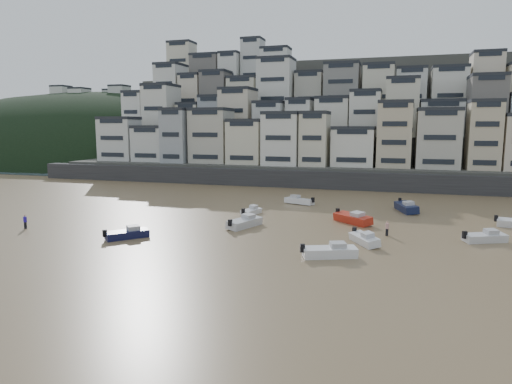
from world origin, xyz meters
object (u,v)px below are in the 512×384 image
(boat_a, at_px, (330,250))
(boat_i, at_px, (406,206))
(boat_e, at_px, (353,217))
(boat_c, at_px, (245,221))
(person_blue, at_px, (25,222))
(boat_d, at_px, (485,236))
(boat_f, at_px, (251,210))
(person_pink, at_px, (387,228))
(boat_h, at_px, (299,200))
(boat_b, at_px, (364,238))
(boat_j, at_px, (127,232))

(boat_a, height_order, boat_i, boat_i)
(boat_e, bearing_deg, boat_c, -112.29)
(boat_c, bearing_deg, person_blue, 128.95)
(person_blue, bearing_deg, boat_d, 10.12)
(boat_e, xyz_separation_m, boat_f, (-14.40, 1.70, -0.26))
(boat_f, xyz_separation_m, person_pink, (18.82, -7.47, 0.30))
(boat_f, bearing_deg, boat_i, -50.54)
(boat_d, bearing_deg, person_blue, 164.57)
(boat_d, height_order, boat_h, boat_h)
(boat_a, xyz_separation_m, person_pink, (5.07, 10.71, 0.10))
(boat_b, relative_size, person_blue, 2.87)
(boat_c, distance_m, boat_i, 25.82)
(boat_d, height_order, boat_j, boat_j)
(boat_j, relative_size, person_pink, 2.97)
(boat_a, bearing_deg, boat_e, 65.80)
(boat_c, relative_size, boat_d, 1.15)
(boat_e, distance_m, boat_f, 14.50)
(boat_f, height_order, person_blue, person_blue)
(boat_i, bearing_deg, boat_j, -66.15)
(boat_a, distance_m, boat_i, 28.03)
(boat_d, bearing_deg, boat_c, 155.94)
(boat_d, distance_m, boat_i, 18.03)
(boat_e, relative_size, boat_f, 1.45)
(boat_c, relative_size, boat_h, 1.09)
(boat_j, bearing_deg, boat_d, -33.65)
(boat_h, relative_size, boat_j, 1.04)
(person_blue, bearing_deg, boat_e, 21.55)
(boat_a, distance_m, boat_f, 22.79)
(boat_j, bearing_deg, boat_a, -50.28)
(boat_j, height_order, person_blue, person_blue)
(boat_f, distance_m, person_pink, 20.25)
(boat_b, relative_size, boat_j, 0.96)
(boat_d, height_order, boat_f, boat_d)
(boat_i, bearing_deg, boat_h, -113.22)
(boat_a, height_order, boat_b, boat_a)
(boat_e, bearing_deg, person_blue, -117.39)
(boat_c, height_order, person_pink, person_pink)
(boat_a, height_order, boat_j, boat_a)
(boat_b, bearing_deg, boat_i, 136.01)
(boat_b, bearing_deg, person_blue, -114.93)
(boat_e, xyz_separation_m, person_pink, (4.42, -5.77, 0.04))
(person_pink, bearing_deg, boat_b, -115.73)
(boat_b, distance_m, boat_j, 26.23)
(person_blue, relative_size, person_pink, 1.00)
(person_blue, bearing_deg, boat_b, 6.65)
(boat_c, xyz_separation_m, person_pink, (17.13, 0.61, 0.07))
(boat_j, bearing_deg, person_blue, 129.16)
(boat_c, height_order, boat_j, boat_c)
(boat_h, distance_m, person_blue, 39.65)
(boat_a, relative_size, boat_b, 1.14)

